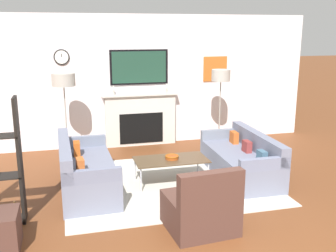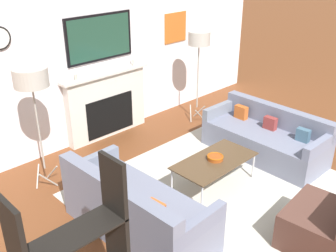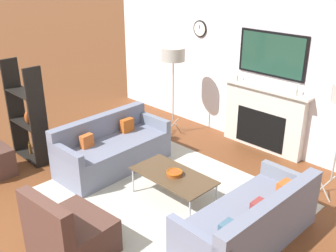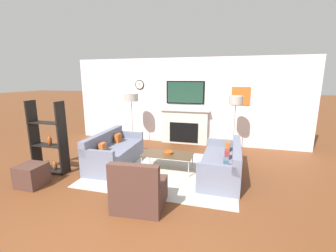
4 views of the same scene
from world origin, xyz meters
name	(u,v)px [view 2 (image 2 of 4)]	position (x,y,z in m)	size (l,w,h in m)	color
fireplace_wall	(101,63)	(0.00, 4.99, 1.23)	(7.47, 0.28, 2.70)	silver
area_rug	(210,187)	(0.00, 2.65, 0.01)	(3.19, 2.63, 0.01)	beige
couch_left	(136,211)	(-1.28, 2.65, 0.29)	(0.83, 1.80, 0.79)	slate
couch_right	(266,139)	(1.29, 2.65, 0.27)	(0.82, 1.84, 0.72)	slate
armchair	(328,225)	(0.02, 1.07, 0.28)	(0.84, 0.80, 0.84)	#4D3028
coffee_table	(215,162)	(0.06, 2.65, 0.37)	(1.15, 0.59, 0.40)	#4C3823
decorative_bowl	(215,157)	(0.08, 2.65, 0.43)	(0.22, 0.22, 0.06)	#9A4316
floor_lamp_left	(31,79)	(-1.52, 4.25, 1.49)	(0.42, 0.42, 1.64)	#9E998E
floor_lamp_right	(199,40)	(1.52, 4.25, 1.47)	(0.37, 0.37, 1.63)	#9E998E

